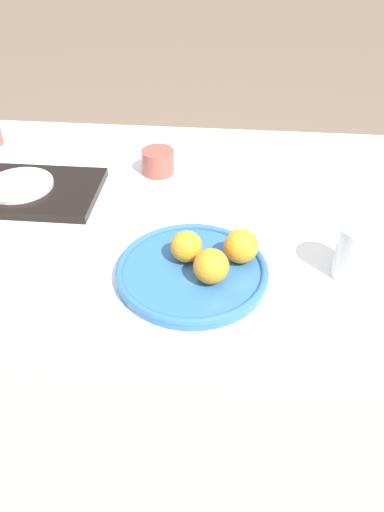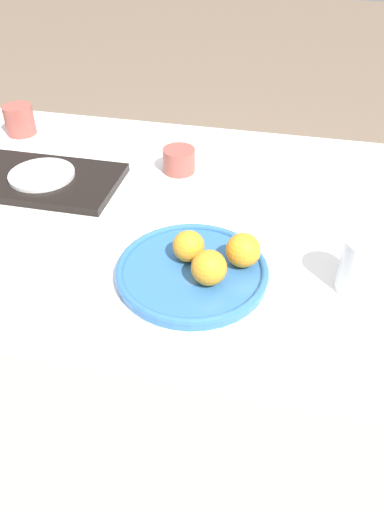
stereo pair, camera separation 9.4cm
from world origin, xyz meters
name	(u,v)px [view 1 (the left image)]	position (x,y,z in m)	size (l,w,h in m)	color
ground_plane	(157,397)	(0.00, 0.00, 0.00)	(12.00, 12.00, 0.00)	#7A6651
table	(151,320)	(0.00, 0.00, 0.35)	(1.56, 0.94, 0.70)	white
fruit_platter	(192,271)	(0.13, -0.21, 0.71)	(0.30, 0.30, 0.03)	#336BAD
orange_0	(186,247)	(0.12, -0.18, 0.75)	(0.06, 0.06, 0.06)	orange
orange_1	(211,266)	(0.17, -0.24, 0.75)	(0.07, 0.07, 0.07)	orange
orange_2	(241,246)	(0.22, -0.17, 0.75)	(0.07, 0.07, 0.07)	orange
water_glass	(357,252)	(0.44, -0.18, 0.76)	(0.08, 0.08, 0.11)	silver
serving_tray	(21,190)	(-0.31, 0.05, 0.71)	(0.38, 0.22, 0.02)	black
side_plate	(19,185)	(-0.31, 0.05, 0.73)	(0.16, 0.16, 0.01)	silver
cup_1	(158,162)	(0.01, 0.19, 0.73)	(0.08, 0.08, 0.06)	#9E4C42
napkin	(38,134)	(-0.38, 0.38, 0.70)	(0.11, 0.10, 0.01)	white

